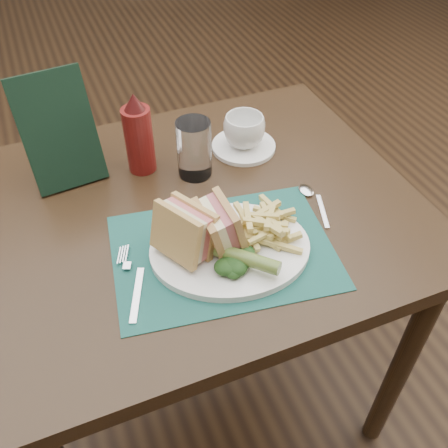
# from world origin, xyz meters

# --- Properties ---
(floor) EXTENTS (7.00, 7.00, 0.00)m
(floor) POSITION_xyz_m (0.00, 0.00, 0.00)
(floor) COLOR black
(floor) RESTS_ON ground
(table_main) EXTENTS (0.90, 0.75, 0.75)m
(table_main) POSITION_xyz_m (0.00, -0.50, 0.38)
(table_main) COLOR black
(table_main) RESTS_ON ground
(placemat) EXTENTS (0.45, 0.35, 0.00)m
(placemat) POSITION_xyz_m (-0.00, -0.64, 0.75)
(placemat) COLOR #184E46
(placemat) RESTS_ON table_main
(plate) EXTENTS (0.35, 0.30, 0.01)m
(plate) POSITION_xyz_m (0.01, -0.65, 0.76)
(plate) COLOR white
(plate) RESTS_ON placemat
(sandwich_half_a) EXTENTS (0.12, 0.13, 0.11)m
(sandwich_half_a) POSITION_xyz_m (-0.09, -0.64, 0.82)
(sandwich_half_a) COLOR tan
(sandwich_half_a) RESTS_ON plate
(sandwich_half_b) EXTENTS (0.08, 0.10, 0.10)m
(sandwich_half_b) POSITION_xyz_m (-0.03, -0.64, 0.82)
(sandwich_half_b) COLOR tan
(sandwich_half_b) RESTS_ON plate
(kale_garnish) EXTENTS (0.11, 0.08, 0.03)m
(kale_garnish) POSITION_xyz_m (0.01, -0.70, 0.78)
(kale_garnish) COLOR #153212
(kale_garnish) RESTS_ON plate
(pickle_spear) EXTENTS (0.10, 0.11, 0.03)m
(pickle_spear) POSITION_xyz_m (0.02, -0.71, 0.79)
(pickle_spear) COLOR #4E6827
(pickle_spear) RESTS_ON plate
(fries_pile) EXTENTS (0.18, 0.20, 0.05)m
(fries_pile) POSITION_xyz_m (0.08, -0.64, 0.79)
(fries_pile) COLOR #CCBA66
(fries_pile) RESTS_ON plate
(fork) EXTENTS (0.09, 0.17, 0.01)m
(fork) POSITION_xyz_m (-0.18, -0.65, 0.76)
(fork) COLOR silver
(fork) RESTS_ON placemat
(spoon) EXTENTS (0.08, 0.15, 0.01)m
(spoon) POSITION_xyz_m (0.23, -0.59, 0.76)
(spoon) COLOR silver
(spoon) RESTS_ON table_main
(saucer) EXTENTS (0.16, 0.16, 0.01)m
(saucer) POSITION_xyz_m (0.17, -0.35, 0.76)
(saucer) COLOR white
(saucer) RESTS_ON table_main
(coffee_cup) EXTENTS (0.14, 0.14, 0.08)m
(coffee_cup) POSITION_xyz_m (0.17, -0.35, 0.80)
(coffee_cup) COLOR white
(coffee_cup) RESTS_ON saucer
(drinking_glass) EXTENTS (0.10, 0.10, 0.13)m
(drinking_glass) POSITION_xyz_m (0.03, -0.40, 0.81)
(drinking_glass) COLOR white
(drinking_glass) RESTS_ON table_main
(ketchup_bottle) EXTENTS (0.06, 0.06, 0.19)m
(ketchup_bottle) POSITION_xyz_m (-0.07, -0.34, 0.84)
(ketchup_bottle) COLOR #5A110F
(ketchup_bottle) RESTS_ON table_main
(check_presenter) EXTENTS (0.16, 0.11, 0.24)m
(check_presenter) POSITION_xyz_m (-0.23, -0.31, 0.87)
(check_presenter) COLOR black
(check_presenter) RESTS_ON table_main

